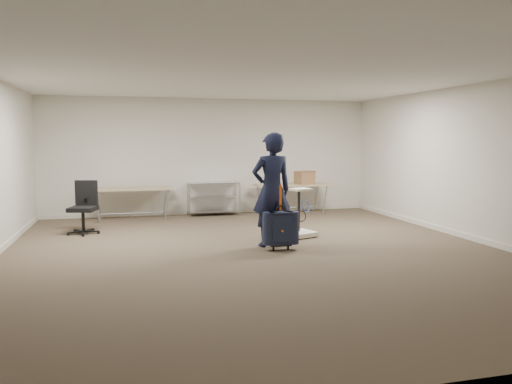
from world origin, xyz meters
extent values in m
plane|color=#433728|center=(0.00, 0.00, 0.00)|extent=(9.00, 9.00, 0.00)
plane|color=beige|center=(0.00, 4.50, 1.40)|extent=(8.00, 0.00, 8.00)
plane|color=beige|center=(0.00, -4.50, 1.40)|extent=(8.00, 0.00, 8.00)
plane|color=beige|center=(4.00, 0.00, 1.40)|extent=(0.00, 9.00, 9.00)
plane|color=silver|center=(0.00, 0.00, 2.80)|extent=(8.00, 8.00, 0.00)
cube|color=silver|center=(0.00, 4.49, 0.05)|extent=(8.00, 0.02, 0.10)
cube|color=silver|center=(3.99, 0.00, 0.05)|extent=(0.02, 9.00, 0.10)
cube|color=tan|center=(-1.90, 3.95, 0.71)|extent=(1.80, 0.75, 0.03)
cylinder|color=gray|center=(-1.90, 3.95, 0.15)|extent=(1.50, 0.02, 0.02)
cylinder|color=gray|center=(-2.65, 3.65, 0.35)|extent=(0.13, 0.04, 0.69)
cylinder|color=gray|center=(-1.15, 3.65, 0.35)|extent=(0.13, 0.04, 0.69)
cylinder|color=gray|center=(-2.65, 4.25, 0.35)|extent=(0.13, 0.04, 0.69)
cylinder|color=gray|center=(-1.15, 4.25, 0.35)|extent=(0.13, 0.04, 0.69)
cube|color=tan|center=(1.90, 3.95, 0.71)|extent=(1.80, 0.75, 0.03)
cylinder|color=gray|center=(1.90, 3.95, 0.15)|extent=(1.50, 0.02, 0.02)
cylinder|color=gray|center=(1.15, 3.65, 0.35)|extent=(0.13, 0.04, 0.69)
cylinder|color=gray|center=(2.65, 3.65, 0.35)|extent=(0.13, 0.04, 0.69)
cylinder|color=gray|center=(1.15, 4.25, 0.35)|extent=(0.13, 0.04, 0.69)
cylinder|color=gray|center=(2.65, 4.25, 0.35)|extent=(0.13, 0.04, 0.69)
cylinder|color=silver|center=(-0.60, 3.98, 0.40)|extent=(0.02, 0.02, 0.80)
cylinder|color=silver|center=(0.60, 3.98, 0.40)|extent=(0.02, 0.02, 0.80)
cylinder|color=silver|center=(-0.60, 4.42, 0.40)|extent=(0.02, 0.02, 0.80)
cylinder|color=silver|center=(0.60, 4.42, 0.40)|extent=(0.02, 0.02, 0.80)
cube|color=silver|center=(0.00, 4.20, 0.10)|extent=(1.20, 0.45, 0.02)
cube|color=silver|center=(0.00, 4.20, 0.45)|extent=(1.20, 0.45, 0.02)
cube|color=silver|center=(0.00, 4.20, 0.78)|extent=(1.20, 0.45, 0.01)
imported|color=black|center=(0.37, 0.47, 0.97)|extent=(0.75, 0.54, 1.93)
cube|color=#151A31|center=(0.42, 0.11, 0.37)|extent=(0.41, 0.26, 0.53)
cube|color=black|center=(0.42, 0.13, 0.09)|extent=(0.36, 0.19, 0.03)
cylinder|color=black|center=(0.30, 0.12, 0.04)|extent=(0.03, 0.07, 0.07)
cylinder|color=black|center=(0.54, 0.10, 0.04)|extent=(0.03, 0.07, 0.07)
torus|color=black|center=(0.42, 0.11, 0.67)|extent=(0.17, 0.04, 0.17)
cube|color=#EE560C|center=(0.42, 0.13, 0.86)|extent=(0.04, 0.01, 0.41)
cylinder|color=black|center=(-2.84, 2.44, 0.05)|extent=(0.62, 0.62, 0.09)
cylinder|color=black|center=(-2.84, 2.44, 0.26)|extent=(0.06, 0.06, 0.41)
cube|color=black|center=(-2.84, 2.44, 0.48)|extent=(0.58, 0.58, 0.08)
cube|color=black|center=(-2.78, 2.66, 0.77)|extent=(0.43, 0.17, 0.50)
cube|color=beige|center=(1.12, 1.13, 0.06)|extent=(0.63, 0.63, 0.08)
cylinder|color=black|center=(0.92, 0.93, 0.02)|extent=(0.06, 0.06, 0.04)
cylinder|color=black|center=(1.12, 1.18, 0.49)|extent=(0.05, 0.05, 0.79)
cube|color=beige|center=(1.12, 1.13, 0.89)|extent=(0.42, 0.39, 0.04)
torus|color=blue|center=(1.17, 1.05, 0.59)|extent=(0.27, 0.18, 0.24)
cube|color=#A3874C|center=(2.20, 3.88, 0.89)|extent=(0.50, 0.44, 0.32)
camera|label=1|loc=(-1.98, -7.59, 1.81)|focal=35.00mm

